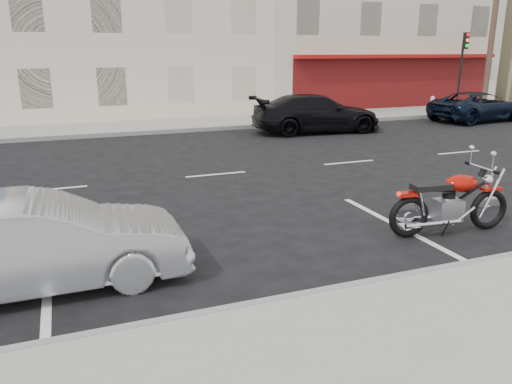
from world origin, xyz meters
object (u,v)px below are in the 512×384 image
at_px(utility_pole, 494,17).
at_px(motorcycle, 491,200).
at_px(fire_hydrant, 432,103).
at_px(car_far, 317,113).
at_px(traffic_light, 462,61).
at_px(suv_far, 478,107).
at_px(sedan_silver, 39,244).

height_order(utility_pole, motorcycle, utility_pole).
distance_m(fire_hydrant, car_far, 8.95).
bearing_deg(traffic_light, utility_pole, 7.61).
xyz_separation_m(fire_hydrant, car_far, (-8.33, -3.27, 0.20)).
bearing_deg(fire_hydrant, utility_pole, 1.64).
relative_size(utility_pole, suv_far, 1.92).
bearing_deg(traffic_light, fire_hydrant, 173.64).
xyz_separation_m(sedan_silver, car_far, (9.71, 10.55, 0.09)).
relative_size(fire_hydrant, suv_far, 0.15).
bearing_deg(car_far, motorcycle, 173.70).
bearing_deg(car_far, suv_far, -83.40).
distance_m(fire_hydrant, sedan_silver, 22.72).
distance_m(traffic_light, motorcycle, 18.62).
distance_m(motorcycle, car_far, 11.15).
xyz_separation_m(utility_pole, traffic_light, (-2.00, -0.27, -2.18)).
bearing_deg(fire_hydrant, traffic_light, -6.36).
distance_m(motorcycle, sedan_silver, 7.48).
bearing_deg(suv_far, traffic_light, -34.17).
bearing_deg(car_far, fire_hydrant, -63.28).
xyz_separation_m(traffic_light, suv_far, (-1.51, -2.91, -1.90)).
xyz_separation_m(motorcycle, car_far, (2.24, 10.93, 0.20)).
relative_size(motorcycle, sedan_silver, 0.60).
distance_m(motorcycle, suv_far, 15.33).
bearing_deg(fire_hydrant, suv_far, -90.26).
bearing_deg(fire_hydrant, car_far, -158.55).
relative_size(sedan_silver, suv_far, 0.84).
distance_m(utility_pole, sedan_silver, 25.97).
xyz_separation_m(suv_far, car_far, (-8.32, -0.19, 0.08)).
xyz_separation_m(fire_hydrant, suv_far, (-0.01, -3.08, 0.12)).
bearing_deg(traffic_light, suv_far, -117.46).
relative_size(motorcycle, suv_far, 0.50).
bearing_deg(utility_pole, traffic_light, -172.39).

